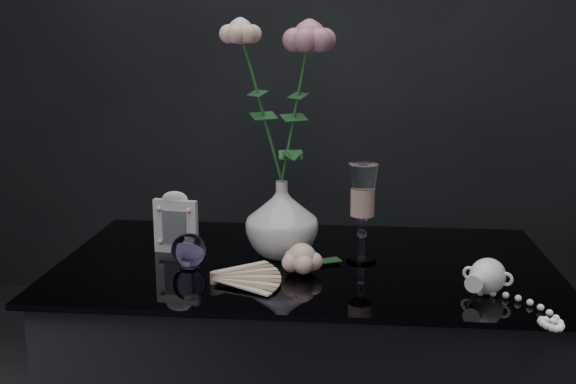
# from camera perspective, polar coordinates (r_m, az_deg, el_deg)

# --- Properties ---
(vase) EXTENTS (0.21, 0.21, 0.17)m
(vase) POSITION_cam_1_polar(r_m,az_deg,el_deg) (1.47, -0.53, -2.28)
(vase) COLOR silver
(vase) RESTS_ON table
(wine_glass) EXTENTS (0.09, 0.09, 0.21)m
(wine_glass) POSITION_cam_1_polar(r_m,az_deg,el_deg) (1.44, 6.31, -1.78)
(wine_glass) COLOR white
(wine_glass) RESTS_ON table
(picture_frame) EXTENTS (0.12, 0.10, 0.14)m
(picture_frame) POSITION_cam_1_polar(r_m,az_deg,el_deg) (1.51, -9.48, -2.53)
(picture_frame) COLOR silver
(picture_frame) RESTS_ON table
(paperweight) EXTENTS (0.09, 0.09, 0.07)m
(paperweight) POSITION_cam_1_polar(r_m,az_deg,el_deg) (1.43, -8.43, -4.90)
(paperweight) COLOR #8A73BB
(paperweight) RESTS_ON table
(paper_fan) EXTENTS (0.27, 0.21, 0.03)m
(paper_fan) POSITION_cam_1_polar(r_m,az_deg,el_deg) (1.33, -6.29, -7.13)
(paper_fan) COLOR beige
(paper_fan) RESTS_ON table
(loose_rose) EXTENTS (0.15, 0.19, 0.06)m
(loose_rose) POSITION_cam_1_polar(r_m,az_deg,el_deg) (1.38, 1.17, -5.64)
(loose_rose) COLOR #F6AD9E
(loose_rose) RESTS_ON table
(pearl_jar) EXTENTS (0.31, 0.31, 0.07)m
(pearl_jar) POSITION_cam_1_polar(r_m,az_deg,el_deg) (1.33, 16.55, -6.71)
(pearl_jar) COLOR white
(pearl_jar) RESTS_ON table
(roses) EXTENTS (0.22, 0.12, 0.40)m
(roses) POSITION_cam_1_polar(r_m,az_deg,el_deg) (1.43, -0.62, 8.63)
(roses) COLOR #FFBDA5
(roses) RESTS_ON vase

